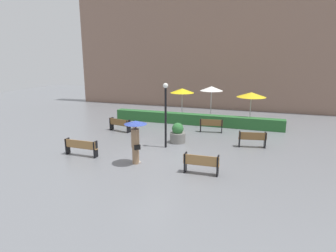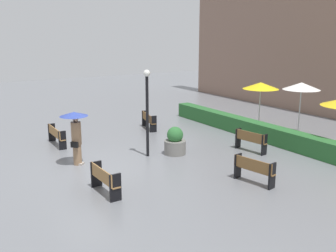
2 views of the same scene
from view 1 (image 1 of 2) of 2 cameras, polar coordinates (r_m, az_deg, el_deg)
ground_plane at (r=14.25m, az=-3.95°, el=-7.03°), size 60.00×60.00×0.00m
bench_near_left at (r=15.56m, az=-16.62°, el=-3.82°), size 1.81×0.34×0.84m
bench_near_right at (r=12.77m, az=6.49°, el=-7.15°), size 1.55×0.42×0.88m
bench_far_left at (r=19.99m, az=-9.42°, el=0.39°), size 1.66×0.71×0.86m
bench_far_right at (r=16.94m, az=16.10°, el=-2.31°), size 1.54×0.61×0.88m
bench_back_row at (r=19.65m, az=8.42°, el=0.28°), size 1.54×0.53×0.89m
pedestrian_with_umbrella at (r=13.66m, az=-6.35°, el=-1.78°), size 1.06×1.06×2.11m
planter_pot at (r=17.20m, az=1.90°, el=-1.57°), size 0.91×0.91×1.18m
lamp_post at (r=15.89m, az=-0.47°, el=3.49°), size 0.28×0.28×3.58m
patio_umbrella_yellow at (r=23.46m, az=2.78°, el=6.88°), size 1.91×1.91×2.45m
patio_umbrella_white at (r=23.38m, az=8.47°, el=7.21°), size 1.81×1.81×2.65m
patio_umbrella_yellow_far at (r=22.15m, az=15.93°, el=5.87°), size 2.10×2.10×2.41m
hedge_strip at (r=21.75m, az=5.26°, el=1.30°), size 12.56×0.70×0.79m
building_facade at (r=28.75m, az=8.75°, el=14.89°), size 28.00×1.20×11.45m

